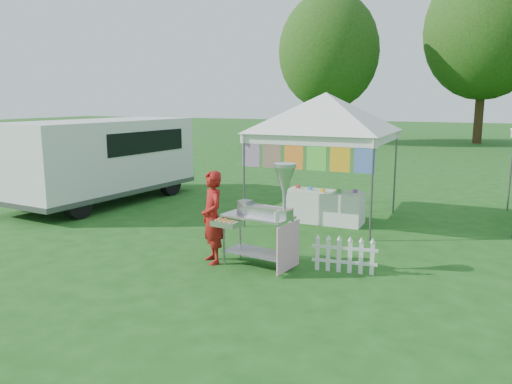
% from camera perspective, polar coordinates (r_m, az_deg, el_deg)
% --- Properties ---
extents(ground, '(120.00, 120.00, 0.00)m').
position_cam_1_polar(ground, '(8.96, 1.06, -7.94)').
color(ground, '#1A4C15').
rests_on(ground, ground).
extents(canopy_main, '(4.24, 4.24, 3.45)m').
position_cam_1_polar(canopy_main, '(11.79, 8.01, 11.16)').
color(canopy_main, '#59595E').
rests_on(canopy_main, ground).
extents(tree_left, '(6.40, 6.40, 9.53)m').
position_cam_1_polar(tree_left, '(33.29, 8.32, 15.59)').
color(tree_left, '#332512').
rests_on(tree_left, ground).
extents(tree_mid, '(7.60, 7.60, 11.52)m').
position_cam_1_polar(tree_mid, '(36.06, 24.77, 16.45)').
color(tree_mid, '#332512').
rests_on(tree_mid, ground).
extents(donut_cart, '(1.40, 0.87, 1.82)m').
position_cam_1_polar(donut_cart, '(8.33, 1.29, -1.73)').
color(donut_cart, gray).
rests_on(donut_cart, ground).
extents(vendor, '(0.70, 0.69, 1.63)m').
position_cam_1_polar(vendor, '(8.73, -5.01, -2.91)').
color(vendor, maroon).
rests_on(vendor, ground).
extents(cargo_van, '(2.67, 5.66, 2.28)m').
position_cam_1_polar(cargo_van, '(14.55, -16.77, 3.74)').
color(cargo_van, silver).
rests_on(cargo_van, ground).
extents(picket_fence, '(1.07, 0.18, 0.56)m').
position_cam_1_polar(picket_fence, '(8.45, 10.07, -7.21)').
color(picket_fence, silver).
rests_on(picket_fence, ground).
extents(display_table, '(1.80, 0.70, 0.74)m').
position_cam_1_polar(display_table, '(11.75, 7.77, -1.69)').
color(display_table, white).
rests_on(display_table, ground).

